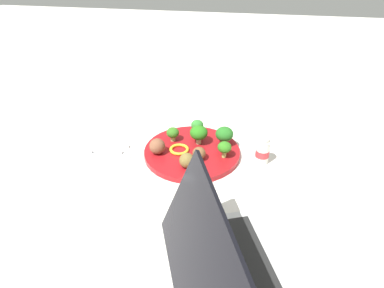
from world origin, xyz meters
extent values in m
plane|color=silver|center=(0.00, 0.00, 0.00)|extent=(4.00, 4.00, 0.00)
cylinder|color=maroon|center=(0.00, 0.00, 0.01)|extent=(0.28, 0.28, 0.02)
cylinder|color=#A3CF67|center=(-0.10, 0.02, 0.02)|extent=(0.01, 0.01, 0.02)
ellipsoid|color=#2F721C|center=(-0.10, 0.02, 0.05)|extent=(0.04, 0.04, 0.03)
cylinder|color=#9BBD6E|center=(0.07, -0.04, 0.02)|extent=(0.01, 0.01, 0.01)
ellipsoid|color=#326A1D|center=(0.07, -0.04, 0.04)|extent=(0.04, 0.04, 0.03)
cylinder|color=#8CBA73|center=(-0.09, -0.05, 0.02)|extent=(0.01, 0.01, 0.02)
ellipsoid|color=#256720|center=(-0.09, -0.05, 0.05)|extent=(0.05, 0.05, 0.04)
cylinder|color=#98D06E|center=(0.00, -0.10, 0.02)|extent=(0.01, 0.01, 0.01)
ellipsoid|color=#2F782C|center=(0.00, -0.10, 0.04)|extent=(0.04, 0.04, 0.03)
cylinder|color=#A3B884|center=(-0.01, -0.04, 0.02)|extent=(0.02, 0.02, 0.02)
ellipsoid|color=#277019|center=(-0.01, -0.04, 0.05)|extent=(0.05, 0.05, 0.04)
sphere|color=brown|center=(0.10, 0.03, 0.04)|extent=(0.05, 0.05, 0.05)
sphere|color=brown|center=(0.00, 0.08, 0.04)|extent=(0.04, 0.04, 0.04)
sphere|color=brown|center=(-0.03, 0.04, 0.03)|extent=(0.04, 0.04, 0.04)
torus|color=yellow|center=(0.04, 0.01, 0.02)|extent=(0.08, 0.08, 0.01)
cube|color=white|center=(0.26, 0.02, 0.00)|extent=(0.18, 0.14, 0.01)
cube|color=silver|center=(0.25, 0.04, 0.01)|extent=(0.09, 0.02, 0.01)
cube|color=silver|center=(0.31, 0.04, 0.01)|extent=(0.03, 0.02, 0.01)
cube|color=white|center=(0.24, 0.00, 0.01)|extent=(0.09, 0.02, 0.01)
cube|color=silver|center=(0.31, 0.00, 0.01)|extent=(0.06, 0.02, 0.01)
cylinder|color=white|center=(-0.20, 0.01, 0.03)|extent=(0.04, 0.04, 0.07)
cylinder|color=red|center=(-0.20, 0.01, 0.03)|extent=(0.04, 0.04, 0.02)
cylinder|color=silver|center=(-0.20, 0.01, 0.07)|extent=(0.03, 0.03, 0.01)
cube|color=#BBBBBB|center=(-0.15, 0.41, 0.01)|extent=(0.32, 0.38, 0.02)
cube|color=black|center=(-0.15, 0.41, 0.02)|extent=(0.25, 0.32, 0.00)
cube|color=black|center=(-0.08, 0.43, 0.11)|extent=(0.19, 0.32, 0.19)
camera|label=1|loc=(-0.14, 0.82, 0.57)|focal=31.91mm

